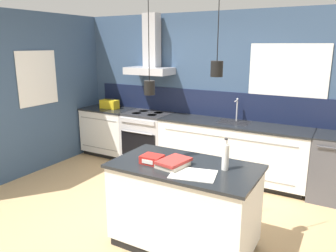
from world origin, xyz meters
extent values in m
plane|color=tan|center=(0.00, 0.00, 0.00)|extent=(16.00, 16.00, 0.00)
cube|color=#354C6B|center=(0.00, 2.03, 1.30)|extent=(5.60, 0.06, 2.60)
cube|color=#141C38|center=(0.00, 1.99, 1.12)|extent=(4.42, 0.02, 0.43)
cube|color=white|center=(1.25, 1.99, 1.62)|extent=(1.12, 0.01, 0.96)
cube|color=black|center=(1.25, 1.99, 1.62)|extent=(1.04, 0.01, 0.88)
cube|color=#B5B5BA|center=(-1.01, 1.77, 1.64)|extent=(0.80, 0.46, 0.12)
cube|color=#B5B5BA|center=(-1.01, 1.86, 2.15)|extent=(0.26, 0.20, 0.90)
cylinder|color=black|center=(0.34, -0.34, 2.17)|extent=(0.01, 0.01, 0.86)
cylinder|color=black|center=(0.34, -0.34, 1.67)|extent=(0.11, 0.11, 0.14)
sphere|color=#F9D18C|center=(0.34, -0.34, 1.67)|extent=(0.06, 0.06, 0.06)
cylinder|color=black|center=(1.03, -0.30, 2.27)|extent=(0.01, 0.01, 0.66)
cylinder|color=black|center=(1.03, -0.30, 1.87)|extent=(0.11, 0.11, 0.14)
sphere|color=#F9D18C|center=(1.03, -0.30, 1.87)|extent=(0.06, 0.06, 0.06)
cube|color=#354C6B|center=(-2.43, 0.70, 1.30)|extent=(0.06, 3.80, 2.60)
cube|color=white|center=(-2.39, 0.55, 1.55)|extent=(0.01, 0.76, 0.88)
cube|color=black|center=(-2.39, 0.55, 1.55)|extent=(0.01, 0.68, 0.80)
cube|color=black|center=(-1.89, 1.72, 0.04)|extent=(0.92, 0.56, 0.09)
cube|color=white|center=(-1.89, 1.69, 0.48)|extent=(0.95, 0.62, 0.79)
cube|color=gray|center=(-1.89, 1.38, 0.76)|extent=(0.83, 0.01, 0.01)
cube|color=gray|center=(-1.89, 1.38, 0.21)|extent=(0.83, 0.01, 0.01)
cube|color=black|center=(-1.89, 1.69, 0.90)|extent=(0.97, 0.64, 0.03)
cube|color=black|center=(0.55, 1.72, 0.04)|extent=(2.25, 0.56, 0.09)
cube|color=white|center=(0.55, 1.69, 0.48)|extent=(2.32, 0.62, 0.79)
cube|color=gray|center=(0.55, 1.38, 0.76)|extent=(2.04, 0.01, 0.01)
cube|color=gray|center=(0.55, 1.38, 0.21)|extent=(2.04, 0.01, 0.01)
cube|color=black|center=(0.55, 1.69, 0.90)|extent=(2.34, 0.64, 0.03)
cube|color=#262628|center=(0.55, 1.74, 0.91)|extent=(0.48, 0.34, 0.01)
cylinder|color=#B5B5BA|center=(0.55, 1.87, 1.08)|extent=(0.02, 0.02, 0.35)
sphere|color=#B5B5BA|center=(0.55, 1.87, 1.26)|extent=(0.03, 0.03, 0.03)
cylinder|color=#B5B5BA|center=(0.55, 1.81, 1.24)|extent=(0.02, 0.12, 0.02)
cube|color=#B5B5BA|center=(-1.01, 1.69, 0.43)|extent=(0.80, 0.62, 0.87)
cube|color=black|center=(-1.01, 1.37, 0.40)|extent=(0.69, 0.02, 0.44)
cylinder|color=#B5B5BA|center=(-1.01, 1.35, 0.63)|extent=(0.60, 0.02, 0.02)
cube|color=#B5B5BA|center=(-1.01, 1.37, 0.82)|extent=(0.69, 0.02, 0.07)
cube|color=#2D2D30|center=(-1.01, 1.69, 0.89)|extent=(0.80, 0.60, 0.04)
cylinder|color=black|center=(-1.17, 1.80, 0.91)|extent=(0.17, 0.17, 0.00)
cylinder|color=black|center=(-0.85, 1.80, 0.91)|extent=(0.17, 0.17, 0.00)
cylinder|color=black|center=(-1.17, 1.58, 0.91)|extent=(0.17, 0.17, 0.00)
cylinder|color=black|center=(-0.85, 1.58, 0.91)|extent=(0.17, 0.17, 0.00)
cube|color=#4C4C51|center=(2.01, 1.69, 0.45)|extent=(0.58, 0.62, 0.89)
cylinder|color=#4C4C51|center=(2.01, 1.36, 0.82)|extent=(0.44, 0.02, 0.02)
cube|color=black|center=(0.72, -0.30, 0.04)|extent=(1.37, 0.74, 0.09)
cube|color=white|center=(0.72, -0.30, 0.48)|extent=(1.42, 0.78, 0.79)
cube|color=black|center=(0.72, -0.30, 0.90)|extent=(1.47, 0.83, 0.03)
cylinder|color=silver|center=(1.11, -0.22, 1.03)|extent=(0.07, 0.07, 0.25)
cylinder|color=silver|center=(1.11, -0.22, 1.19)|extent=(0.03, 0.03, 0.06)
cylinder|color=#262628|center=(1.11, -0.22, 1.22)|extent=(0.03, 0.03, 0.01)
cube|color=beige|center=(0.64, -0.40, 0.93)|extent=(0.28, 0.32, 0.04)
cube|color=#B2332D|center=(0.64, -0.39, 0.97)|extent=(0.28, 0.37, 0.03)
cube|color=red|center=(0.41, -0.41, 0.95)|extent=(0.21, 0.17, 0.08)
cube|color=white|center=(0.41, -0.50, 0.95)|extent=(0.13, 0.01, 0.04)
cube|color=silver|center=(0.90, -0.48, 0.91)|extent=(0.48, 0.39, 0.01)
cube|color=gold|center=(-1.86, 1.69, 0.99)|extent=(0.34, 0.18, 0.16)
cylinder|color=black|center=(-1.86, 1.69, 1.09)|extent=(0.20, 0.02, 0.02)
camera|label=1|loc=(2.09, -3.07, 2.08)|focal=35.00mm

